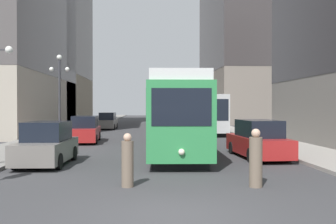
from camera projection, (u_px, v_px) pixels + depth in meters
ground_plane at (172, 216)px, 8.50m from camera, size 200.00×200.00×0.00m
sidewalk_left at (89, 126)px, 47.98m from camera, size 3.48×120.00×0.15m
sidewalk_right at (212, 125)px, 48.88m from camera, size 3.48×120.00×0.15m
streetcar at (174, 113)px, 20.99m from camera, size 3.14×14.41×3.89m
transit_bus at (202, 112)px, 35.81m from camera, size 2.73×12.28×3.45m
parked_car_left_near at (85, 130)px, 26.21m from camera, size 2.09×5.04×1.82m
parked_car_left_mid at (107, 122)px, 41.39m from camera, size 2.00×4.27×1.82m
parked_car_right_far at (258, 140)px, 18.24m from camera, size 2.06×5.01×1.82m
parked_car_left_far at (47, 145)px, 16.11m from camera, size 1.98×4.29×1.82m
pedestrian_crossing_near at (256, 160)px, 11.57m from camera, size 0.40×0.40×1.78m
pedestrian_crossing_far at (128, 162)px, 11.59m from camera, size 0.37×0.37×1.65m
lamp_post_left_far at (59, 84)px, 26.79m from camera, size 1.41×0.36×5.97m
building_left_midblock at (25, 23)px, 52.92m from camera, size 16.24×21.59×27.43m
building_right_corner at (254, 20)px, 61.03m from camera, size 15.06×23.30×31.68m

